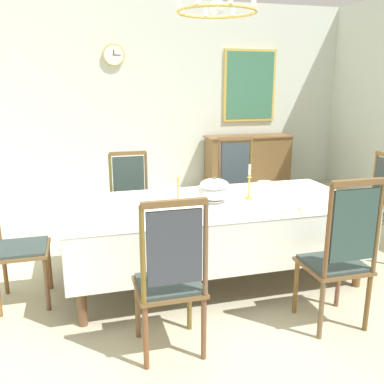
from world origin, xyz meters
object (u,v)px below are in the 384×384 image
spoon_primary (299,209)px  chandelier (217,10)px  chair_north_a (131,199)px  bowl_near_left (288,209)px  mounted_clock (114,55)px  chair_south_a (171,277)px  sideboard (248,162)px  framed_painting (250,86)px  dining_table (214,210)px  chair_south_b (340,254)px  chair_head_east (374,207)px  bowl_near_right (265,183)px  candlestick_east (249,186)px  soup_tureen (214,190)px  spoon_secondary (275,184)px  chair_north_b (238,188)px  chair_head_west (11,236)px  bowl_far_left (205,188)px

spoon_primary → chandelier: size_ratio=0.26×
chair_north_a → bowl_near_left: (1.11, -1.43, 0.22)m
mounted_clock → chair_south_a: bearing=-91.4°
chair_north_a → sideboard: size_ratio=0.73×
bowl_near_left → framed_painting: 4.09m
bowl_near_left → chair_south_a: bearing=-153.4°
dining_table → chair_south_b: chair_south_b is taller
chair_head_east → bowl_near_right: bearing=66.8°
bowl_near_left → bowl_near_right: (0.20, 0.87, 0.00)m
chair_north_a → framed_painting: framed_painting is taller
dining_table → sideboard: (1.62, 3.09, -0.22)m
candlestick_east → framed_painting: 3.72m
chair_south_a → chair_north_a: bearing=90.0°
soup_tureen → chandelier: bearing=-0.0°
spoon_secondary → spoon_primary: bearing=-93.1°
soup_tureen → framed_painting: framed_painting is taller
chair_south_b → mounted_clock: bearing=104.7°
chair_north_a → candlestick_east: candlestick_east is taller
chair_north_b → spoon_primary: bearing=89.3°
soup_tureen → bowl_near_right: size_ratio=1.69×
chair_south_a → bowl_near_right: chair_south_a is taller
framed_painting → soup_tureen: bearing=-117.2°
chair_north_b → sideboard: 2.32m
chair_south_a → spoon_primary: bearing=25.3°
dining_table → sideboard: sideboard is taller
sideboard → spoon_primary: bearing=73.9°
chair_north_a → framed_painting: 3.52m
spoon_secondary → mounted_clock: bearing=125.1°
chair_south_b → chair_north_b: 1.99m
bowl_near_left → mounted_clock: size_ratio=0.48×
dining_table → chair_head_west: (-1.70, -0.00, -0.08)m
chair_north_b → chair_head_west: size_ratio=0.98×
spoon_primary → framed_painting: framed_painting is taller
candlestick_east → chandelier: chandelier is taller
sideboard → bowl_far_left: bearing=59.3°
bowl_far_left → chair_head_west: bearing=-165.9°
chair_south_a → spoon_secondary: chair_south_a is taller
soup_tureen → chandelier: (0.00, -0.00, 1.47)m
chair_north_b → framed_painting: framed_painting is taller
chair_north_a → bowl_far_left: chair_north_a is taller
chair_south_b → mounted_clock: mounted_clock is taller
chair_south_b → spoon_secondary: size_ratio=6.55×
chair_south_b → soup_tureen: 1.21m
soup_tureen → spoon_secondary: soup_tureen is taller
chair_north_b → framed_painting: 2.83m
chair_south_a → chair_south_b: (1.24, -0.00, 0.02)m
chair_north_a → spoon_secondary: (1.43, -0.53, 0.20)m
bowl_near_right → chandelier: (-0.69, -0.43, 1.56)m
chandelier → chair_south_a: bearing=-121.9°
spoon_primary → bowl_near_left: bearing=-150.6°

